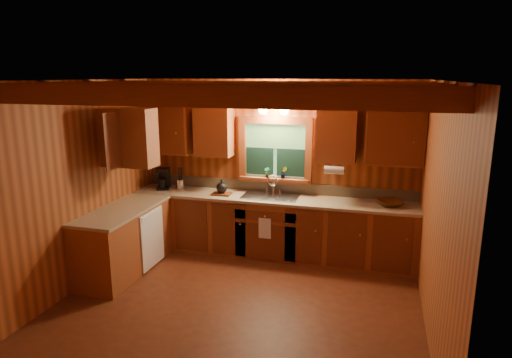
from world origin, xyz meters
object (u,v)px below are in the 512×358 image
object	(u,v)px
coffee_maker	(163,179)
wicker_basket	(390,203)
sink	(271,200)
cutting_board	(222,194)

from	to	relation	value
coffee_maker	wicker_basket	bearing A→B (deg)	-24.88
sink	cutting_board	xyz separation A→B (m)	(-0.74, -0.09, 0.06)
wicker_basket	sink	bearing A→B (deg)	179.53
sink	cutting_board	bearing A→B (deg)	-173.40
sink	cutting_board	distance (m)	0.74
cutting_board	wicker_basket	world-z (taller)	wicker_basket
cutting_board	coffee_maker	bearing A→B (deg)	173.14
cutting_board	wicker_basket	bearing A→B (deg)	0.79
coffee_maker	cutting_board	world-z (taller)	coffee_maker
cutting_board	sink	bearing A→B (deg)	5.71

